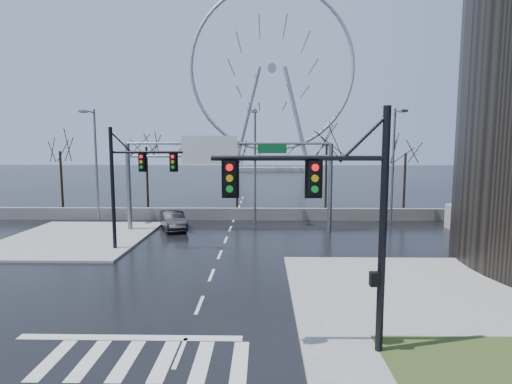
{
  "coord_description": "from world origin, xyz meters",
  "views": [
    {
      "loc": [
        2.73,
        -16.41,
        6.76
      ],
      "look_at": [
        2.28,
        7.76,
        4.0
      ],
      "focal_mm": 28.0,
      "sensor_mm": 36.0,
      "label": 1
    }
  ],
  "objects_px": {
    "sign_gantry": "(224,167)",
    "ferris_wheel": "(272,75)",
    "signal_mast_near": "(340,207)",
    "signal_mast_far": "(129,177)",
    "car": "(173,220)"
  },
  "relations": [
    {
      "from": "signal_mast_near",
      "to": "car",
      "type": "bearing_deg",
      "value": 116.44
    },
    {
      "from": "sign_gantry",
      "to": "signal_mast_far",
      "type": "bearing_deg",
      "value": -132.47
    },
    {
      "from": "signal_mast_far",
      "to": "sign_gantry",
      "type": "bearing_deg",
      "value": 47.53
    },
    {
      "from": "signal_mast_near",
      "to": "sign_gantry",
      "type": "relative_size",
      "value": 0.49
    },
    {
      "from": "signal_mast_far",
      "to": "ferris_wheel",
      "type": "xyz_separation_m",
      "value": [
        10.87,
        86.04,
        21.3
      ]
    },
    {
      "from": "signal_mast_far",
      "to": "car",
      "type": "height_order",
      "value": "signal_mast_far"
    },
    {
      "from": "signal_mast_far",
      "to": "sign_gantry",
      "type": "distance_m",
      "value": 8.14
    },
    {
      "from": "signal_mast_far",
      "to": "car",
      "type": "distance_m",
      "value": 7.96
    },
    {
      "from": "signal_mast_near",
      "to": "sign_gantry",
      "type": "height_order",
      "value": "signal_mast_near"
    },
    {
      "from": "car",
      "to": "signal_mast_far",
      "type": "bearing_deg",
      "value": -121.65
    },
    {
      "from": "signal_mast_near",
      "to": "signal_mast_far",
      "type": "distance_m",
      "value": 17.03
    },
    {
      "from": "sign_gantry",
      "to": "ferris_wheel",
      "type": "bearing_deg",
      "value": 86.16
    },
    {
      "from": "signal_mast_far",
      "to": "signal_mast_near",
      "type": "bearing_deg",
      "value": -49.74
    },
    {
      "from": "ferris_wheel",
      "to": "car",
      "type": "relative_size",
      "value": 10.8
    },
    {
      "from": "sign_gantry",
      "to": "ferris_wheel",
      "type": "distance_m",
      "value": 82.91
    }
  ]
}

